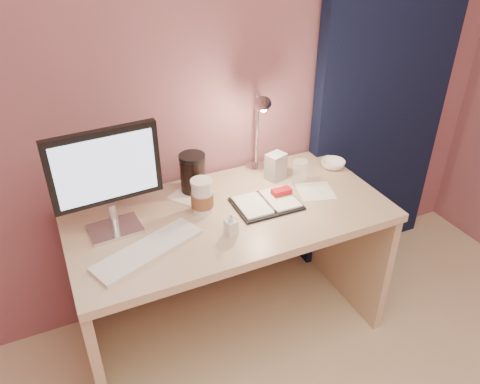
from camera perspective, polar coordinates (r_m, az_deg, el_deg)
name	(u,v)px	position (r m, az deg, el deg)	size (l,w,h in m)	color
room	(373,72)	(2.59, 15.90, 13.85)	(3.50, 3.50, 3.50)	#C6B28E
desk	(224,242)	(2.25, -1.96, -6.15)	(1.40, 0.70, 0.73)	tan
monitor	(106,173)	(1.86, -16.08, 2.21)	(0.43, 0.16, 0.45)	silver
keyboard	(148,250)	(1.86, -11.14, -6.96)	(0.45, 0.13, 0.02)	silver
planner	(268,202)	(2.10, 3.39, -1.23)	(0.29, 0.22, 0.04)	black
paper_b	(315,191)	(2.22, 9.18, 0.09)	(0.16, 0.16, 0.00)	white
paper_c	(190,195)	(2.18, -6.06, -0.36)	(0.16, 0.16, 0.00)	white
coffee_cup	(202,197)	(2.02, -4.64, -0.63)	(0.10, 0.10, 0.16)	silver
clear_cup	(300,173)	(2.24, 7.31, 2.36)	(0.07, 0.07, 0.12)	white
bowl	(333,164)	(2.43, 11.25, 3.35)	(0.12, 0.12, 0.04)	white
lotion_bottle	(231,224)	(1.89, -1.10, -3.95)	(0.05, 0.05, 0.10)	silver
dark_jar	(193,175)	(2.17, -5.76, 2.10)	(0.12, 0.12, 0.17)	black
product_box	(276,166)	(2.27, 4.38, 3.12)	(0.09, 0.07, 0.13)	#B4B4AF
desk_lamp	(274,125)	(2.20, 4.18, 8.17)	(0.16, 0.27, 0.44)	silver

